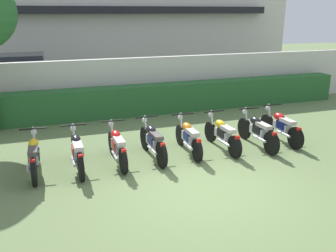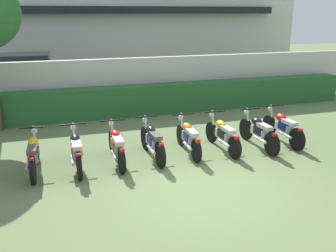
{
  "view_description": "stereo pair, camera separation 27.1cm",
  "coord_description": "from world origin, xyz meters",
  "px_view_note": "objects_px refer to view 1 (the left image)",
  "views": [
    {
      "loc": [
        -3.02,
        -6.43,
        3.54
      ],
      "look_at": [
        0.0,
        2.26,
        0.71
      ],
      "focal_mm": 39.89,
      "sensor_mm": 36.0,
      "label": 1
    },
    {
      "loc": [
        -2.76,
        -6.52,
        3.54
      ],
      "look_at": [
        0.0,
        2.26,
        0.71
      ],
      "focal_mm": 39.89,
      "sensor_mm": 36.0,
      "label": 2
    }
  ],
  "objects_px": {
    "motorcycle_in_row_6": "(257,131)",
    "motorcycle_in_row_1": "(77,151)",
    "motorcycle_in_row_4": "(188,137)",
    "motorcycle_in_row_7": "(281,126)",
    "parked_car": "(15,78)",
    "motorcycle_in_row_2": "(117,146)",
    "motorcycle_in_row_3": "(153,141)",
    "motorcycle_in_row_5": "(222,134)",
    "motorcycle_in_row_0": "(34,156)"
  },
  "relations": [
    {
      "from": "motorcycle_in_row_1",
      "to": "motorcycle_in_row_4",
      "type": "relative_size",
      "value": 1.03
    },
    {
      "from": "motorcycle_in_row_0",
      "to": "motorcycle_in_row_6",
      "type": "distance_m",
      "value": 5.73
    },
    {
      "from": "parked_car",
      "to": "motorcycle_in_row_3",
      "type": "height_order",
      "value": "parked_car"
    },
    {
      "from": "motorcycle_in_row_0",
      "to": "motorcycle_in_row_6",
      "type": "xyz_separation_m",
      "value": [
        5.73,
        -0.05,
        0.0
      ]
    },
    {
      "from": "motorcycle_in_row_1",
      "to": "motorcycle_in_row_5",
      "type": "distance_m",
      "value": 3.79
    },
    {
      "from": "parked_car",
      "to": "motorcycle_in_row_5",
      "type": "bearing_deg",
      "value": -53.32
    },
    {
      "from": "parked_car",
      "to": "motorcycle_in_row_2",
      "type": "xyz_separation_m",
      "value": [
        2.57,
        -7.92,
        -0.49
      ]
    },
    {
      "from": "motorcycle_in_row_1",
      "to": "motorcycle_in_row_4",
      "type": "height_order",
      "value": "motorcycle_in_row_1"
    },
    {
      "from": "motorcycle_in_row_7",
      "to": "motorcycle_in_row_2",
      "type": "bearing_deg",
      "value": 90.89
    },
    {
      "from": "parked_car",
      "to": "motorcycle_in_row_7",
      "type": "height_order",
      "value": "parked_car"
    },
    {
      "from": "motorcycle_in_row_1",
      "to": "motorcycle_in_row_4",
      "type": "xyz_separation_m",
      "value": [
        2.84,
        0.16,
        -0.02
      ]
    },
    {
      "from": "motorcycle_in_row_6",
      "to": "motorcycle_in_row_3",
      "type": "bearing_deg",
      "value": 87.35
    },
    {
      "from": "motorcycle_in_row_5",
      "to": "motorcycle_in_row_6",
      "type": "relative_size",
      "value": 0.97
    },
    {
      "from": "motorcycle_in_row_4",
      "to": "parked_car",
      "type": "bearing_deg",
      "value": 31.5
    },
    {
      "from": "motorcycle_in_row_0",
      "to": "motorcycle_in_row_2",
      "type": "bearing_deg",
      "value": -87.01
    },
    {
      "from": "motorcycle_in_row_4",
      "to": "motorcycle_in_row_1",
      "type": "bearing_deg",
      "value": 95.23
    },
    {
      "from": "motorcycle_in_row_5",
      "to": "motorcycle_in_row_1",
      "type": "bearing_deg",
      "value": 89.7
    },
    {
      "from": "parked_car",
      "to": "motorcycle_in_row_5",
      "type": "distance_m",
      "value": 9.58
    },
    {
      "from": "motorcycle_in_row_6",
      "to": "motorcycle_in_row_1",
      "type": "bearing_deg",
      "value": 89.69
    },
    {
      "from": "motorcycle_in_row_1",
      "to": "motorcycle_in_row_2",
      "type": "height_order",
      "value": "motorcycle_in_row_1"
    },
    {
      "from": "motorcycle_in_row_0",
      "to": "motorcycle_in_row_5",
      "type": "distance_m",
      "value": 4.72
    },
    {
      "from": "motorcycle_in_row_7",
      "to": "parked_car",
      "type": "bearing_deg",
      "value": 42.82
    },
    {
      "from": "motorcycle_in_row_6",
      "to": "motorcycle_in_row_7",
      "type": "xyz_separation_m",
      "value": [
        0.86,
        0.15,
        -0.0
      ]
    },
    {
      "from": "motorcycle_in_row_2",
      "to": "motorcycle_in_row_7",
      "type": "bearing_deg",
      "value": -89.49
    },
    {
      "from": "motorcycle_in_row_4",
      "to": "motorcycle_in_row_7",
      "type": "relative_size",
      "value": 0.94
    },
    {
      "from": "motorcycle_in_row_4",
      "to": "motorcycle_in_row_5",
      "type": "relative_size",
      "value": 0.97
    },
    {
      "from": "motorcycle_in_row_2",
      "to": "motorcycle_in_row_3",
      "type": "relative_size",
      "value": 0.99
    },
    {
      "from": "motorcycle_in_row_1",
      "to": "motorcycle_in_row_3",
      "type": "bearing_deg",
      "value": -86.71
    },
    {
      "from": "motorcycle_in_row_2",
      "to": "motorcycle_in_row_1",
      "type": "bearing_deg",
      "value": 94.56
    },
    {
      "from": "motorcycle_in_row_1",
      "to": "motorcycle_in_row_3",
      "type": "height_order",
      "value": "motorcycle_in_row_1"
    },
    {
      "from": "motorcycle_in_row_0",
      "to": "motorcycle_in_row_5",
      "type": "relative_size",
      "value": 0.97
    },
    {
      "from": "motorcycle_in_row_4",
      "to": "motorcycle_in_row_7",
      "type": "bearing_deg",
      "value": -88.41
    },
    {
      "from": "motorcycle_in_row_5",
      "to": "motorcycle_in_row_7",
      "type": "height_order",
      "value": "motorcycle_in_row_7"
    },
    {
      "from": "motorcycle_in_row_1",
      "to": "motorcycle_in_row_6",
      "type": "xyz_separation_m",
      "value": [
        4.79,
        0.0,
        -0.0
      ]
    },
    {
      "from": "motorcycle_in_row_7",
      "to": "motorcycle_in_row_0",
      "type": "bearing_deg",
      "value": 90.9
    },
    {
      "from": "motorcycle_in_row_5",
      "to": "motorcycle_in_row_6",
      "type": "height_order",
      "value": "motorcycle_in_row_6"
    },
    {
      "from": "parked_car",
      "to": "motorcycle_in_row_6",
      "type": "relative_size",
      "value": 2.34
    },
    {
      "from": "motorcycle_in_row_2",
      "to": "motorcycle_in_row_5",
      "type": "relative_size",
      "value": 1.0
    },
    {
      "from": "motorcycle_in_row_2",
      "to": "motorcycle_in_row_4",
      "type": "distance_m",
      "value": 1.89
    },
    {
      "from": "motorcycle_in_row_3",
      "to": "motorcycle_in_row_4",
      "type": "relative_size",
      "value": 1.04
    },
    {
      "from": "motorcycle_in_row_0",
      "to": "motorcycle_in_row_6",
      "type": "bearing_deg",
      "value": -88.38
    },
    {
      "from": "motorcycle_in_row_3",
      "to": "motorcycle_in_row_7",
      "type": "distance_m",
      "value": 3.79
    },
    {
      "from": "parked_car",
      "to": "motorcycle_in_row_1",
      "type": "bearing_deg",
      "value": -76.29
    },
    {
      "from": "motorcycle_in_row_3",
      "to": "motorcycle_in_row_7",
      "type": "bearing_deg",
      "value": -91.38
    },
    {
      "from": "motorcycle_in_row_2",
      "to": "motorcycle_in_row_4",
      "type": "relative_size",
      "value": 1.03
    },
    {
      "from": "parked_car",
      "to": "motorcycle_in_row_7",
      "type": "bearing_deg",
      "value": -44.94
    },
    {
      "from": "motorcycle_in_row_0",
      "to": "motorcycle_in_row_1",
      "type": "bearing_deg",
      "value": -91.1
    },
    {
      "from": "motorcycle_in_row_2",
      "to": "motorcycle_in_row_7",
      "type": "distance_m",
      "value": 4.7
    },
    {
      "from": "motorcycle_in_row_5",
      "to": "motorcycle_in_row_3",
      "type": "bearing_deg",
      "value": 87.76
    },
    {
      "from": "motorcycle_in_row_3",
      "to": "parked_car",
      "type": "bearing_deg",
      "value": 21.99
    }
  ]
}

